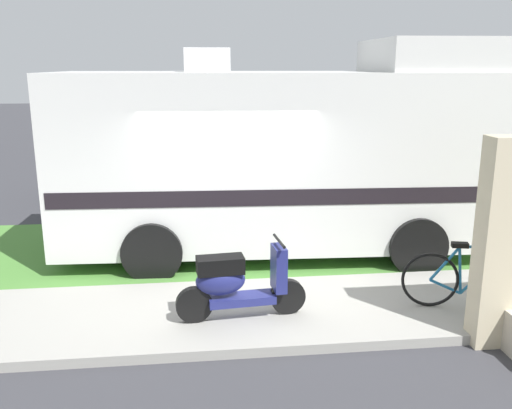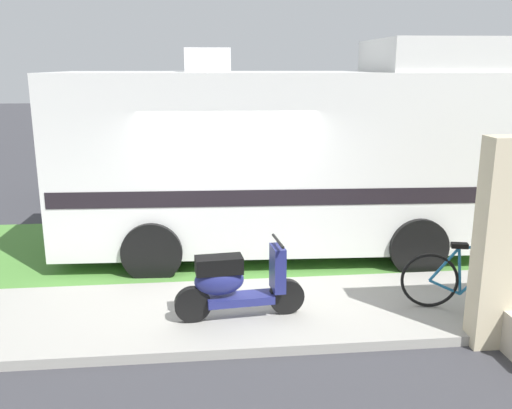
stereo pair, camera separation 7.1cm
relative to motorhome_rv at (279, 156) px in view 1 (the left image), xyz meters
The scene contains 8 objects.
ground_plane 2.26m from the motorhome_rv, 126.22° to the right, with size 80.00×80.00×0.00m, color #38383D.
sidewalk 3.05m from the motorhome_rv, 110.31° to the right, with size 24.00×2.00×0.12m.
grass_strip 1.88m from the motorhome_rv, 163.03° to the left, with size 24.00×3.40×0.08m.
motorhome_rv is the anchor object (origin of this frame).
scooter 3.01m from the motorhome_rv, 109.12° to the right, with size 1.60×0.50×0.97m.
bicycle 3.59m from the motorhome_rv, 53.17° to the right, with size 1.69×0.58×0.91m.
pickup_truck_near 4.62m from the motorhome_rv, 100.39° to the left, with size 5.39×2.27×1.87m.
bottle_green 3.90m from the motorhome_rv, 38.00° to the right, with size 0.06×0.06×0.28m.
Camera 1 is at (-0.50, -7.61, 3.13)m, focal length 38.71 mm.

